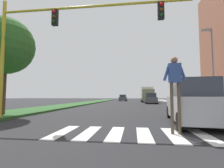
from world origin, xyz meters
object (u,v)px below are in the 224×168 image
object	(u,v)px
pedestrian_performer	(175,82)
suv_crossing	(193,102)
street_lamp_right	(212,60)
sedan_midblock	(151,99)
tree_mid	(5,46)
traffic_light_gantry	(55,32)
sedan_distant	(123,98)
truck_box_delivery	(147,94)

from	to	relation	value
pedestrian_performer	suv_crossing	xyz separation A→B (m)	(1.34, 2.33, -0.73)
street_lamp_right	sedan_midblock	world-z (taller)	street_lamp_right
tree_mid	street_lamp_right	distance (m)	16.79
tree_mid	traffic_light_gantry	world-z (taller)	traffic_light_gantry
sedan_distant	tree_mid	bearing A→B (deg)	-98.19
traffic_light_gantry	suv_crossing	distance (m)	7.37
suv_crossing	sedan_distant	size ratio (longest dim) A/B	1.17
truck_box_delivery	street_lamp_right	bearing A→B (deg)	-76.40
street_lamp_right	traffic_light_gantry	bearing A→B (deg)	-141.39
pedestrian_performer	suv_crossing	world-z (taller)	pedestrian_performer
traffic_light_gantry	pedestrian_performer	size ratio (longest dim) A/B	3.77
sedan_midblock	truck_box_delivery	distance (m)	7.08
suv_crossing	truck_box_delivery	world-z (taller)	truck_box_delivery
tree_mid	traffic_light_gantry	size ratio (longest dim) A/B	0.61
street_lamp_right	sedan_midblock	bearing A→B (deg)	110.83
traffic_light_gantry	suv_crossing	bearing A→B (deg)	3.26
traffic_light_gantry	sedan_midblock	size ratio (longest dim) A/B	2.25
pedestrian_performer	truck_box_delivery	distance (m)	29.56
pedestrian_performer	sedan_midblock	distance (m)	22.56
street_lamp_right	pedestrian_performer	world-z (taller)	street_lamp_right
traffic_light_gantry	truck_box_delivery	bearing A→B (deg)	76.42
sedan_midblock	pedestrian_performer	bearing A→B (deg)	-94.02
traffic_light_gantry	truck_box_delivery	size ratio (longest dim) A/B	1.51
street_lamp_right	truck_box_delivery	size ratio (longest dim) A/B	1.21
sedan_distant	truck_box_delivery	distance (m)	9.79
pedestrian_performer	suv_crossing	size ratio (longest dim) A/B	0.52
sedan_midblock	sedan_distant	xyz separation A→B (m)	(-5.59, 15.08, -0.05)
tree_mid	sedan_distant	distance (m)	34.86
sedan_midblock	truck_box_delivery	bearing A→B (deg)	90.77
street_lamp_right	suv_crossing	xyz separation A→B (m)	(-4.66, -8.55, -3.66)
traffic_light_gantry	sedan_midblock	world-z (taller)	traffic_light_gantry
traffic_light_gantry	sedan_distant	size ratio (longest dim) A/B	2.30
sedan_distant	truck_box_delivery	bearing A→B (deg)	-55.69
suv_crossing	sedan_distant	distance (m)	35.64
traffic_light_gantry	street_lamp_right	distance (m)	14.29
tree_mid	sedan_midblock	xyz separation A→B (m)	(10.53, 19.25, -3.39)
traffic_light_gantry	suv_crossing	xyz separation A→B (m)	(6.51, 0.37, -3.45)
sedan_midblock	truck_box_delivery	xyz separation A→B (m)	(-0.10, 7.03, 0.83)
tree_mid	suv_crossing	size ratio (longest dim) A/B	1.21
sedan_midblock	truck_box_delivery	world-z (taller)	truck_box_delivery
pedestrian_performer	sedan_midblock	xyz separation A→B (m)	(1.58, 22.49, -0.86)
traffic_light_gantry	street_lamp_right	size ratio (longest dim) A/B	1.25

